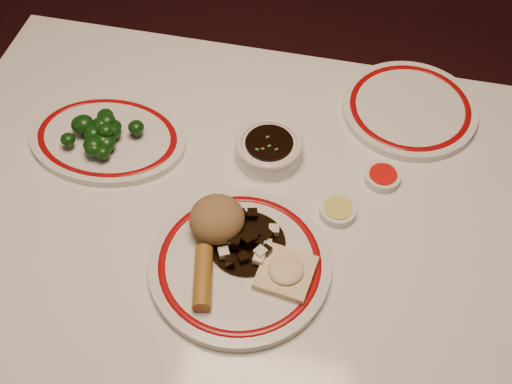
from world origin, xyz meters
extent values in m
plane|color=black|center=(0.00, 0.00, 0.00)|extent=(7.00, 7.00, 0.00)
cube|color=white|center=(0.00, 0.00, 0.73)|extent=(1.20, 0.90, 0.04)
cylinder|color=black|center=(-0.54, 0.39, 0.35)|extent=(0.06, 0.06, 0.71)
cylinder|color=black|center=(0.54, 0.39, 0.35)|extent=(0.06, 0.06, 0.71)
cylinder|color=silver|center=(0.01, -0.09, 0.76)|extent=(0.34, 0.34, 0.02)
torus|color=#880708|center=(0.01, -0.09, 0.77)|extent=(0.29, 0.29, 0.00)
ellipsoid|color=olive|center=(-0.04, -0.03, 0.80)|extent=(0.09, 0.09, 0.07)
cylinder|color=#9F6F27|center=(-0.03, -0.13, 0.78)|extent=(0.05, 0.11, 0.03)
cube|color=beige|center=(0.09, -0.09, 0.77)|extent=(0.09, 0.09, 0.01)
ellipsoid|color=beige|center=(0.09, -0.09, 0.78)|extent=(0.06, 0.06, 0.02)
cylinder|color=black|center=(0.02, -0.05, 0.77)|extent=(0.13, 0.13, 0.00)
cube|color=black|center=(-0.02, -0.05, 0.78)|extent=(0.02, 0.02, 0.02)
cube|color=black|center=(0.02, -0.04, 0.78)|extent=(0.02, 0.02, 0.02)
cube|color=black|center=(0.00, -0.01, 0.78)|extent=(0.02, 0.02, 0.02)
cube|color=black|center=(0.02, -0.05, 0.79)|extent=(0.03, 0.03, 0.02)
cube|color=black|center=(0.05, -0.04, 0.78)|extent=(0.03, 0.03, 0.02)
cube|color=black|center=(0.00, -0.05, 0.79)|extent=(0.02, 0.02, 0.01)
cube|color=black|center=(0.03, -0.04, 0.79)|extent=(0.03, 0.03, 0.02)
cube|color=black|center=(0.02, -0.08, 0.78)|extent=(0.02, 0.02, 0.02)
cube|color=black|center=(0.00, -0.10, 0.78)|extent=(0.02, 0.02, 0.01)
cube|color=black|center=(-0.01, -0.05, 0.78)|extent=(0.02, 0.02, 0.02)
cube|color=black|center=(0.01, -0.05, 0.78)|extent=(0.02, 0.02, 0.02)
cube|color=black|center=(0.05, -0.07, 0.78)|extent=(0.02, 0.02, 0.01)
cube|color=black|center=(0.03, -0.03, 0.78)|extent=(0.02, 0.02, 0.01)
cube|color=black|center=(0.01, -0.05, 0.78)|extent=(0.03, 0.03, 0.02)
cube|color=black|center=(0.02, -0.05, 0.79)|extent=(0.03, 0.03, 0.02)
cube|color=black|center=(0.01, 0.00, 0.78)|extent=(0.02, 0.02, 0.02)
cube|color=black|center=(0.04, -0.05, 0.78)|extent=(0.02, 0.02, 0.02)
cube|color=black|center=(0.00, -0.06, 0.79)|extent=(0.02, 0.02, 0.02)
cube|color=black|center=(-0.03, -0.03, 0.79)|extent=(0.02, 0.02, 0.02)
cube|color=beige|center=(-0.01, -0.08, 0.78)|extent=(0.02, 0.02, 0.01)
cube|color=beige|center=(0.06, -0.02, 0.78)|extent=(0.02, 0.02, 0.01)
cube|color=beige|center=(0.04, -0.08, 0.78)|extent=(0.02, 0.02, 0.01)
cube|color=beige|center=(0.05, -0.05, 0.78)|extent=(0.02, 0.02, 0.01)
cube|color=beige|center=(0.05, -0.07, 0.79)|extent=(0.02, 0.02, 0.01)
torus|color=#880708|center=(-0.29, 0.13, 0.77)|extent=(0.26, 0.26, 0.00)
cylinder|color=#23471C|center=(-0.29, 0.08, 0.77)|extent=(0.01, 0.01, 0.01)
ellipsoid|color=#0E370D|center=(-0.29, 0.08, 0.79)|extent=(0.03, 0.03, 0.03)
cylinder|color=#23471C|center=(-0.30, 0.08, 0.77)|extent=(0.01, 0.01, 0.02)
ellipsoid|color=#0E370D|center=(-0.30, 0.08, 0.79)|extent=(0.04, 0.04, 0.03)
cylinder|color=#23471C|center=(-0.29, 0.12, 0.77)|extent=(0.01, 0.01, 0.01)
ellipsoid|color=#0E370D|center=(-0.29, 0.12, 0.79)|extent=(0.04, 0.04, 0.03)
cylinder|color=#23471C|center=(-0.28, 0.13, 0.77)|extent=(0.01, 0.01, 0.01)
ellipsoid|color=#0E370D|center=(-0.28, 0.13, 0.79)|extent=(0.03, 0.03, 0.02)
cylinder|color=#23471C|center=(-0.33, 0.12, 0.77)|extent=(0.01, 0.01, 0.01)
ellipsoid|color=#0E370D|center=(-0.33, 0.12, 0.79)|extent=(0.04, 0.04, 0.03)
cylinder|color=#23471C|center=(-0.31, 0.12, 0.77)|extent=(0.01, 0.01, 0.01)
ellipsoid|color=#0E370D|center=(-0.31, 0.12, 0.79)|extent=(0.04, 0.04, 0.03)
cylinder|color=#23471C|center=(-0.28, 0.07, 0.77)|extent=(0.01, 0.01, 0.01)
ellipsoid|color=#0E370D|center=(-0.28, 0.07, 0.79)|extent=(0.03, 0.03, 0.02)
cylinder|color=#23471C|center=(-0.30, 0.12, 0.77)|extent=(0.01, 0.01, 0.01)
ellipsoid|color=#0E370D|center=(-0.30, 0.12, 0.78)|extent=(0.03, 0.03, 0.03)
cylinder|color=#23471C|center=(-0.31, 0.11, 0.77)|extent=(0.01, 0.01, 0.01)
ellipsoid|color=#0E370D|center=(-0.31, 0.11, 0.78)|extent=(0.03, 0.03, 0.03)
cylinder|color=#23471C|center=(-0.29, 0.10, 0.77)|extent=(0.01, 0.01, 0.02)
ellipsoid|color=#0E370D|center=(-0.29, 0.10, 0.79)|extent=(0.03, 0.03, 0.03)
cylinder|color=#23471C|center=(-0.28, 0.12, 0.77)|extent=(0.01, 0.01, 0.01)
ellipsoid|color=#0E370D|center=(-0.28, 0.12, 0.79)|extent=(0.03, 0.03, 0.03)
cylinder|color=#23471C|center=(-0.34, 0.12, 0.77)|extent=(0.01, 0.01, 0.01)
ellipsoid|color=#0E370D|center=(-0.34, 0.12, 0.79)|extent=(0.04, 0.04, 0.03)
cylinder|color=#23471C|center=(-0.35, 0.09, 0.77)|extent=(0.01, 0.01, 0.01)
ellipsoid|color=#0E370D|center=(-0.35, 0.09, 0.79)|extent=(0.03, 0.03, 0.02)
cylinder|color=#23471C|center=(-0.28, 0.09, 0.77)|extent=(0.01, 0.01, 0.01)
ellipsoid|color=#0E370D|center=(-0.28, 0.09, 0.79)|extent=(0.04, 0.04, 0.03)
cylinder|color=#23471C|center=(-0.28, 0.10, 0.77)|extent=(0.01, 0.01, 0.01)
ellipsoid|color=#0E370D|center=(-0.28, 0.10, 0.78)|extent=(0.03, 0.03, 0.03)
cylinder|color=#23471C|center=(-0.24, 0.14, 0.77)|extent=(0.01, 0.01, 0.01)
ellipsoid|color=#0E370D|center=(-0.24, 0.14, 0.79)|extent=(0.03, 0.03, 0.02)
ellipsoid|color=#0E370D|center=(-0.29, 0.12, 0.79)|extent=(0.03, 0.03, 0.02)
ellipsoid|color=#0E370D|center=(-0.30, 0.13, 0.79)|extent=(0.03, 0.03, 0.03)
ellipsoid|color=#0E370D|center=(-0.30, 0.15, 0.79)|extent=(0.03, 0.03, 0.03)
ellipsoid|color=#0E370D|center=(-0.29, 0.14, 0.80)|extent=(0.03, 0.03, 0.03)
ellipsoid|color=#0E370D|center=(-0.28, 0.11, 0.80)|extent=(0.03, 0.03, 0.02)
cylinder|color=silver|center=(0.01, 0.16, 0.77)|extent=(0.12, 0.12, 0.04)
cylinder|color=black|center=(0.01, 0.16, 0.79)|extent=(0.09, 0.09, 0.00)
cylinder|color=silver|center=(0.22, 0.15, 0.76)|extent=(0.06, 0.06, 0.02)
cylinder|color=red|center=(0.22, 0.15, 0.77)|extent=(0.05, 0.05, 0.00)
cylinder|color=silver|center=(0.15, 0.06, 0.76)|extent=(0.06, 0.06, 0.02)
cylinder|color=#D4C857|center=(0.15, 0.06, 0.77)|extent=(0.05, 0.05, 0.00)
cylinder|color=silver|center=(0.26, 0.33, 0.76)|extent=(0.30, 0.30, 0.02)
torus|color=#880708|center=(0.26, 0.33, 0.77)|extent=(0.26, 0.26, 0.00)
camera|label=1|loc=(0.16, -0.60, 1.66)|focal=45.00mm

